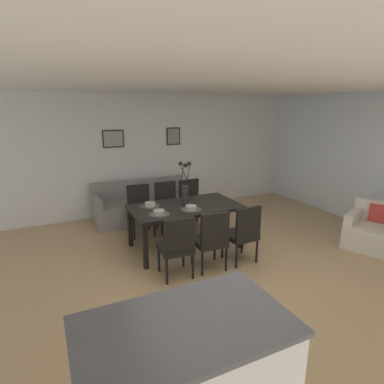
# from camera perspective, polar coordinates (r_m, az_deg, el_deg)

# --- Properties ---
(ground_plane) EXTENTS (9.00, 9.00, 0.00)m
(ground_plane) POSITION_cam_1_polar(r_m,az_deg,el_deg) (4.78, 5.16, -14.19)
(ground_plane) COLOR tan
(back_wall_panel) EXTENTS (9.00, 0.10, 2.60)m
(back_wall_panel) POSITION_cam_1_polar(r_m,az_deg,el_deg) (7.23, -7.81, 6.78)
(back_wall_panel) COLOR silver
(back_wall_panel) RESTS_ON ground
(side_window_wall) EXTENTS (0.10, 6.30, 2.60)m
(side_window_wall) POSITION_cam_1_polar(r_m,az_deg,el_deg) (7.11, 30.03, 4.74)
(side_window_wall) COLOR white
(side_window_wall) RESTS_ON ground
(ceiling_panel) EXTENTS (9.00, 7.20, 0.08)m
(ceiling_panel) POSITION_cam_1_polar(r_m,az_deg,el_deg) (4.52, 3.29, 18.96)
(ceiling_panel) COLOR white
(dining_table) EXTENTS (1.80, 0.99, 0.74)m
(dining_table) POSITION_cam_1_polar(r_m,az_deg,el_deg) (5.30, -1.22, -3.24)
(dining_table) COLOR black
(dining_table) RESTS_ON ground
(dining_chair_near_left) EXTENTS (0.46, 0.46, 0.92)m
(dining_chair_near_left) POSITION_cam_1_polar(r_m,az_deg,el_deg) (4.41, -2.71, -9.35)
(dining_chair_near_left) COLOR black
(dining_chair_near_left) RESTS_ON ground
(dining_chair_near_right) EXTENTS (0.46, 0.46, 0.92)m
(dining_chair_near_right) POSITION_cam_1_polar(r_m,az_deg,el_deg) (6.01, -9.32, -2.73)
(dining_chair_near_right) COLOR black
(dining_chair_near_right) RESTS_ON ground
(dining_chair_far_left) EXTENTS (0.46, 0.46, 0.92)m
(dining_chair_far_left) POSITION_cam_1_polar(r_m,az_deg,el_deg) (4.62, 3.51, -8.19)
(dining_chair_far_left) COLOR black
(dining_chair_far_left) RESTS_ON ground
(dining_chair_far_right) EXTENTS (0.46, 0.46, 0.92)m
(dining_chair_far_right) POSITION_cam_1_polar(r_m,az_deg,el_deg) (6.17, -4.50, -2.09)
(dining_chair_far_right) COLOR black
(dining_chair_far_right) RESTS_ON ground
(dining_chair_mid_left) EXTENTS (0.46, 0.46, 0.92)m
(dining_chair_mid_left) POSITION_cam_1_polar(r_m,az_deg,el_deg) (4.89, 9.20, -7.00)
(dining_chair_mid_left) COLOR black
(dining_chair_mid_left) RESTS_ON ground
(dining_chair_mid_right) EXTENTS (0.45, 0.45, 0.92)m
(dining_chair_mid_right) POSITION_cam_1_polar(r_m,az_deg,el_deg) (6.35, -0.10, -1.56)
(dining_chair_mid_right) COLOR black
(dining_chair_mid_right) RESTS_ON ground
(centerpiece_vase) EXTENTS (0.21, 0.23, 0.73)m
(centerpiece_vase) POSITION_cam_1_polar(r_m,az_deg,el_deg) (5.20, -1.23, 0.50)
(centerpiece_vase) COLOR #232326
(centerpiece_vase) RESTS_ON dining_table
(placemat_near_left) EXTENTS (0.32, 0.32, 0.01)m
(placemat_near_left) POSITION_cam_1_polar(r_m,az_deg,el_deg) (4.89, -5.94, -3.97)
(placemat_near_left) COLOR #4C4742
(placemat_near_left) RESTS_ON dining_table
(bowl_near_left) EXTENTS (0.17, 0.17, 0.07)m
(bowl_near_left) POSITION_cam_1_polar(r_m,az_deg,el_deg) (4.87, -5.95, -3.56)
(bowl_near_left) COLOR #B2ADA3
(bowl_near_left) RESTS_ON dining_table
(placemat_near_right) EXTENTS (0.32, 0.32, 0.01)m
(placemat_near_right) POSITION_cam_1_polar(r_m,az_deg,el_deg) (5.29, -7.57, -2.52)
(placemat_near_right) COLOR #4C4742
(placemat_near_right) RESTS_ON dining_table
(bowl_near_right) EXTENTS (0.17, 0.17, 0.07)m
(bowl_near_right) POSITION_cam_1_polar(r_m,az_deg,el_deg) (5.28, -7.58, -2.14)
(bowl_near_right) COLOR #B2ADA3
(bowl_near_right) RESTS_ON dining_table
(placemat_far_left) EXTENTS (0.32, 0.32, 0.01)m
(placemat_far_left) POSITION_cam_1_polar(r_m,az_deg,el_deg) (5.08, -0.19, -3.14)
(placemat_far_left) COLOR #4C4742
(placemat_far_left) RESTS_ON dining_table
(bowl_far_left) EXTENTS (0.17, 0.17, 0.07)m
(bowl_far_left) POSITION_cam_1_polar(r_m,az_deg,el_deg) (5.07, -0.19, -2.74)
(bowl_far_left) COLOR #B2ADA3
(bowl_far_left) RESTS_ON dining_table
(sofa) EXTENTS (2.02, 0.84, 0.80)m
(sofa) POSITION_cam_1_polar(r_m,az_deg,el_deg) (6.84, -8.75, -2.52)
(sofa) COLOR gray
(sofa) RESTS_ON ground
(armchair) EXTENTS (1.05, 1.05, 0.75)m
(armchair) POSITION_cam_1_polar(r_m,az_deg,el_deg) (6.26, 29.93, -6.08)
(armchair) COLOR beige
(armchair) RESTS_ON ground
(kitchen_island) EXTENTS (1.48, 0.88, 0.92)m
(kitchen_island) POSITION_cam_1_polar(r_m,az_deg,el_deg) (2.63, -1.28, -30.52)
(kitchen_island) COLOR silver
(kitchen_island) RESTS_ON ground
(framed_picture_left) EXTENTS (0.44, 0.03, 0.37)m
(framed_picture_left) POSITION_cam_1_polar(r_m,az_deg,el_deg) (6.92, -14.00, 9.28)
(framed_picture_left) COLOR black
(framed_picture_center) EXTENTS (0.32, 0.03, 0.39)m
(framed_picture_center) POSITION_cam_1_polar(r_m,az_deg,el_deg) (7.31, -3.37, 9.99)
(framed_picture_center) COLOR black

